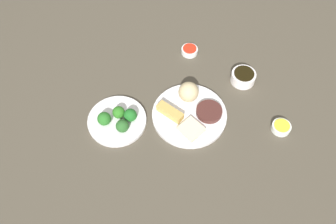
# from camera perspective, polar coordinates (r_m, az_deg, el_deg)

# --- Properties ---
(tabletop) EXTENTS (2.20, 2.20, 0.02)m
(tabletop) POSITION_cam_1_polar(r_m,az_deg,el_deg) (1.26, 3.55, -1.28)
(tabletop) COLOR #4A4337
(tabletop) RESTS_ON ground
(main_plate) EXTENTS (0.26, 0.26, 0.02)m
(main_plate) POSITION_cam_1_polar(r_m,az_deg,el_deg) (1.25, 3.43, -0.47)
(main_plate) COLOR white
(main_plate) RESTS_ON tabletop
(rice_scoop) EXTENTS (0.07, 0.07, 0.07)m
(rice_scoop) POSITION_cam_1_polar(r_m,az_deg,el_deg) (1.25, 3.30, 3.23)
(rice_scoop) COLOR #CCB686
(rice_scoop) RESTS_ON main_plate
(spring_roll) EXTENTS (0.06, 0.10, 0.03)m
(spring_roll) POSITION_cam_1_polar(r_m,az_deg,el_deg) (1.22, 0.32, -0.01)
(spring_roll) COLOR tan
(spring_roll) RESTS_ON main_plate
(crab_rangoon_wonton) EXTENTS (0.10, 0.10, 0.01)m
(crab_rangoon_wonton) POSITION_cam_1_polar(r_m,az_deg,el_deg) (1.20, 3.70, -2.79)
(crab_rangoon_wonton) COLOR beige
(crab_rangoon_wonton) RESTS_ON main_plate
(stir_fry_heap) EXTENTS (0.09, 0.09, 0.02)m
(stir_fry_heap) POSITION_cam_1_polar(r_m,az_deg,el_deg) (1.24, 6.58, 0.07)
(stir_fry_heap) COLOR #48241F
(stir_fry_heap) RESTS_ON main_plate
(broccoli_plate) EXTENTS (0.20, 0.20, 0.01)m
(broccoli_plate) POSITION_cam_1_polar(r_m,az_deg,el_deg) (1.24, -8.13, -1.39)
(broccoli_plate) COLOR white
(broccoli_plate) RESTS_ON tabletop
(broccoli_floret_0) EXTENTS (0.04, 0.04, 0.04)m
(broccoli_floret_0) POSITION_cam_1_polar(r_m,az_deg,el_deg) (1.23, -7.89, -0.05)
(broccoli_floret_0) COLOR #2D7421
(broccoli_floret_0) RESTS_ON broccoli_plate
(broccoli_floret_1) EXTENTS (0.05, 0.05, 0.05)m
(broccoli_floret_1) POSITION_cam_1_polar(r_m,az_deg,el_deg) (1.22, -10.16, -1.06)
(broccoli_floret_1) COLOR #286C25
(broccoli_floret_1) RESTS_ON broccoli_plate
(broccoli_floret_2) EXTENTS (0.04, 0.04, 0.04)m
(broccoli_floret_2) POSITION_cam_1_polar(r_m,az_deg,el_deg) (1.20, -7.31, -2.24)
(broccoli_floret_2) COLOR #295E27
(broccoli_floret_2) RESTS_ON broccoli_plate
(broccoli_floret_3) EXTENTS (0.05, 0.05, 0.05)m
(broccoli_floret_3) POSITION_cam_1_polar(r_m,az_deg,el_deg) (1.22, -6.04, -0.50)
(broccoli_floret_3) COLOR #1E6723
(broccoli_floret_3) RESTS_ON broccoli_plate
(soy_sauce_bowl) EXTENTS (0.09, 0.09, 0.04)m
(soy_sauce_bowl) POSITION_cam_1_polar(r_m,az_deg,el_deg) (1.36, 11.92, 5.46)
(soy_sauce_bowl) COLOR white
(soy_sauce_bowl) RESTS_ON tabletop
(soy_sauce_bowl_liquid) EXTENTS (0.07, 0.07, 0.00)m
(soy_sauce_bowl_liquid) POSITION_cam_1_polar(r_m,az_deg,el_deg) (1.34, 12.08, 6.04)
(soy_sauce_bowl_liquid) COLOR black
(soy_sauce_bowl_liquid) RESTS_ON soy_sauce_bowl
(sauce_ramekin_sweet_and_sour) EXTENTS (0.06, 0.06, 0.02)m
(sauce_ramekin_sweet_and_sour) POSITION_cam_1_polar(r_m,az_deg,el_deg) (1.43, 3.46, 9.75)
(sauce_ramekin_sweet_and_sour) COLOR white
(sauce_ramekin_sweet_and_sour) RESTS_ON tabletop
(sauce_ramekin_sweet_and_sour_liquid) EXTENTS (0.05, 0.05, 0.00)m
(sauce_ramekin_sweet_and_sour_liquid) POSITION_cam_1_polar(r_m,az_deg,el_deg) (1.42, 3.49, 10.11)
(sauce_ramekin_sweet_and_sour_liquid) COLOR red
(sauce_ramekin_sweet_and_sour_liquid) RESTS_ON sauce_ramekin_sweet_and_sour
(sauce_ramekin_hot_mustard) EXTENTS (0.06, 0.06, 0.02)m
(sauce_ramekin_hot_mustard) POSITION_cam_1_polar(r_m,az_deg,el_deg) (1.27, 17.61, -2.37)
(sauce_ramekin_hot_mustard) COLOR white
(sauce_ramekin_hot_mustard) RESTS_ON tabletop
(sauce_ramekin_hot_mustard_liquid) EXTENTS (0.05, 0.05, 0.00)m
(sauce_ramekin_hot_mustard_liquid) POSITION_cam_1_polar(r_m,az_deg,el_deg) (1.26, 17.76, -2.07)
(sauce_ramekin_hot_mustard_liquid) COLOR yellow
(sauce_ramekin_hot_mustard_liquid) RESTS_ON sauce_ramekin_hot_mustard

